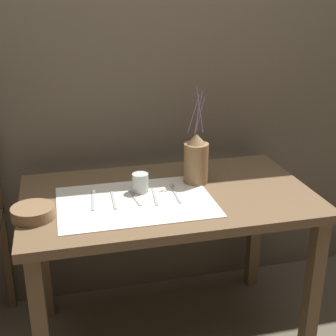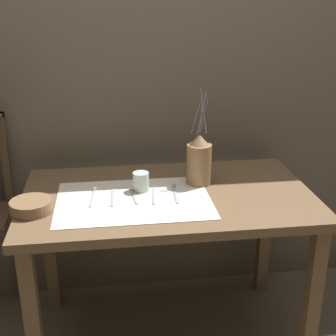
{
  "view_description": "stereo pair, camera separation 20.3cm",
  "coord_description": "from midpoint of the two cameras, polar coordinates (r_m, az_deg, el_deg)",
  "views": [
    {
      "loc": [
        -0.45,
        -1.84,
        1.62
      ],
      "look_at": [
        0.0,
        0.0,
        0.89
      ],
      "focal_mm": 50.0,
      "sensor_mm": 36.0,
      "label": 1
    },
    {
      "loc": [
        -0.25,
        -1.88,
        1.62
      ],
      "look_at": [
        0.0,
        0.0,
        0.89
      ],
      "focal_mm": 50.0,
      "sensor_mm": 36.0,
      "label": 2
    }
  ],
  "objects": [
    {
      "name": "ground_plane",
      "position": [
        2.49,
        2.46,
        -19.64
      ],
      "size": [
        12.0,
        12.0,
        0.0
      ],
      "primitive_type": "plane",
      "color": "brown"
    },
    {
      "name": "wooden_table",
      "position": [
        2.12,
        2.74,
        -5.71
      ],
      "size": [
        1.28,
        0.75,
        0.77
      ],
      "color": "brown",
      "rests_on": "ground_plane"
    },
    {
      "name": "wooden_bowl",
      "position": [
        1.95,
        -13.5,
        -4.62
      ],
      "size": [
        0.17,
        0.17,
        0.05
      ],
      "color": "brown",
      "rests_on": "wooden_table"
    },
    {
      "name": "spoon_outer",
      "position": [
        2.08,
        -6.3,
        -3.03
      ],
      "size": [
        0.04,
        0.19,
        0.02
      ],
      "color": "#A8A8AD",
      "rests_on": "wooden_table"
    },
    {
      "name": "glass_tumbler_near",
      "position": [
        2.07,
        -0.53,
        -1.74
      ],
      "size": [
        0.07,
        0.07,
        0.09
      ],
      "color": "#B7C1BC",
      "rests_on": "wooden_table"
    },
    {
      "name": "stone_wall_back",
      "position": [
        2.41,
        0.87,
        10.88
      ],
      "size": [
        7.0,
        0.06,
        2.4
      ],
      "color": "brown",
      "rests_on": "ground_plane"
    },
    {
      "name": "linen_cloth",
      "position": [
        2.0,
        -1.3,
        -4.0
      ],
      "size": [
        0.66,
        0.46,
        0.0
      ],
      "color": "silver",
      "rests_on": "wooden_table"
    },
    {
      "name": "pitcher_with_flowers",
      "position": [
        2.15,
        6.5,
        0.79
      ],
      "size": [
        0.11,
        0.11,
        0.44
      ],
      "color": "olive",
      "rests_on": "wooden_table"
    },
    {
      "name": "fork_inner",
      "position": [
        2.03,
        1.11,
        -3.47
      ],
      "size": [
        0.03,
        0.18,
        0.0
      ],
      "color": "#A8A8AD",
      "rests_on": "wooden_table"
    },
    {
      "name": "knife_center",
      "position": [
        2.04,
        -1.38,
        -3.45
      ],
      "size": [
        0.03,
        0.18,
        0.0
      ],
      "color": "#A8A8AD",
      "rests_on": "wooden_table"
    },
    {
      "name": "spoon_inner",
      "position": [
        2.1,
        3.52,
        -2.66
      ],
      "size": [
        0.03,
        0.19,
        0.02
      ],
      "color": "#A8A8AD",
      "rests_on": "wooden_table"
    },
    {
      "name": "fork_outer",
      "position": [
        2.02,
        -3.92,
        -3.68
      ],
      "size": [
        0.02,
        0.18,
        0.0
      ],
      "color": "#A8A8AD",
      "rests_on": "wooden_table"
    }
  ]
}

